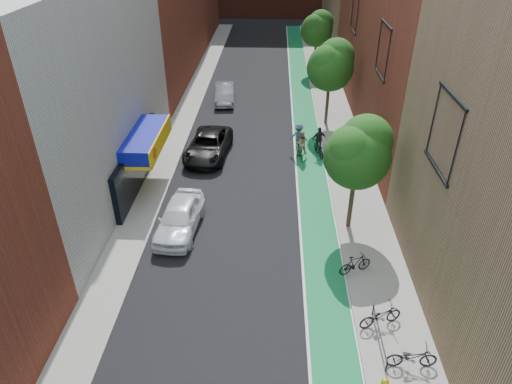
# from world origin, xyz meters

# --- Properties ---
(bike_lane) EXTENTS (2.00, 68.00, 0.01)m
(bike_lane) POSITION_xyz_m (4.00, 26.00, 0.01)
(bike_lane) COLOR #167F54
(bike_lane) RESTS_ON ground
(sidewalk_left) EXTENTS (2.00, 68.00, 0.15)m
(sidewalk_left) POSITION_xyz_m (-6.00, 26.00, 0.07)
(sidewalk_left) COLOR gray
(sidewalk_left) RESTS_ON ground
(sidewalk_right) EXTENTS (3.00, 68.00, 0.15)m
(sidewalk_right) POSITION_xyz_m (6.50, 26.00, 0.07)
(sidewalk_right) COLOR gray
(sidewalk_right) RESTS_ON ground
(building_left_white) EXTENTS (8.00, 20.00, 12.00)m
(building_left_white) POSITION_xyz_m (-11.00, 14.00, 6.00)
(building_left_white) COLOR silver
(building_left_white) RESTS_ON ground
(tree_near) EXTENTS (3.40, 3.36, 6.42)m
(tree_near) POSITION_xyz_m (5.65, 10.02, 4.66)
(tree_near) COLOR #332619
(tree_near) RESTS_ON ground
(tree_mid) EXTENTS (3.55, 3.53, 6.74)m
(tree_mid) POSITION_xyz_m (5.65, 24.02, 4.89)
(tree_mid) COLOR #332619
(tree_mid) RESTS_ON ground
(tree_far) EXTENTS (3.30, 3.25, 6.21)m
(tree_far) POSITION_xyz_m (5.65, 38.02, 4.50)
(tree_far) COLOR #332619
(tree_far) RESTS_ON ground
(parked_car_white) EXTENTS (2.32, 5.04, 1.67)m
(parked_car_white) POSITION_xyz_m (-3.46, 9.41, 0.84)
(parked_car_white) COLOR white
(parked_car_white) RESTS_ON ground
(parked_car_black) EXTENTS (3.17, 5.96, 1.59)m
(parked_car_black) POSITION_xyz_m (-3.08, 18.20, 0.80)
(parked_car_black) COLOR black
(parked_car_black) RESTS_ON ground
(parked_car_silver) EXTENTS (2.01, 4.81, 1.55)m
(parked_car_silver) POSITION_xyz_m (-3.00, 28.76, 0.77)
(parked_car_silver) COLOR #989AA0
(parked_car_silver) RESTS_ON ground
(cyclist_lane_near) EXTENTS (0.86, 1.51, 1.99)m
(cyclist_lane_near) POSITION_xyz_m (3.36, 18.04, 0.88)
(cyclist_lane_near) COLOR black
(cyclist_lane_near) RESTS_ON ground
(cyclist_lane_mid) EXTENTS (1.08, 2.02, 2.06)m
(cyclist_lane_mid) POSITION_xyz_m (4.62, 18.65, 0.75)
(cyclist_lane_mid) COLOR black
(cyclist_lane_mid) RESTS_ON ground
(cyclist_lane_far) EXTENTS (1.27, 1.63, 2.23)m
(cyclist_lane_far) POSITION_xyz_m (3.20, 18.85, 1.04)
(cyclist_lane_far) COLOR black
(cyclist_lane_far) RESTS_ON ground
(parked_bike_near) EXTENTS (2.01, 1.30, 1.00)m
(parked_bike_near) POSITION_xyz_m (5.98, 3.08, 0.65)
(parked_bike_near) COLOR black
(parked_bike_near) RESTS_ON sidewalk_right
(parked_bike_mid) EXTENTS (1.74, 1.13, 1.02)m
(parked_bike_mid) POSITION_xyz_m (5.40, 6.24, 0.66)
(parked_bike_mid) COLOR black
(parked_bike_mid) RESTS_ON sidewalk_right
(parked_bike_far) EXTENTS (1.94, 0.74, 1.01)m
(parked_bike_far) POSITION_xyz_m (6.76, 1.09, 0.65)
(parked_bike_far) COLOR black
(parked_bike_far) RESTS_ON sidewalk_right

